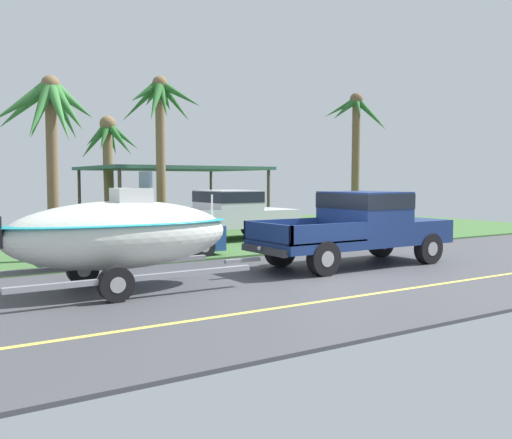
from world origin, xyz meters
The scene contains 10 objects.
ground centered at (0.00, 8.38, -0.01)m, with size 36.00×22.00×0.11m.
pickup_truck_towing centered at (1.82, 1.19, 1.04)m, with size 5.59×2.00×1.88m.
boat_on_trailer centered at (-4.65, 1.19, 1.11)m, with size 5.82×2.25×2.35m.
parked_pickup_background centered at (1.67, 7.88, 1.02)m, with size 5.95×2.17×1.82m.
parked_sedan_far centered at (-2.62, 5.25, 0.67)m, with size 4.32×1.88×1.38m.
carport_awning centered at (2.40, 13.99, 2.65)m, with size 7.30×5.80×2.76m.
palm_tree_near_left centered at (-4.82, 5.92, 3.77)m, with size 2.85×3.34×4.89m.
palm_tree_near_right centered at (-0.27, 14.64, 3.50)m, with size 2.83×2.60×4.94m.
palm_tree_mid centered at (11.19, 11.54, 4.67)m, with size 3.39×2.95×6.44m.
palm_tree_far_left centered at (0.34, 10.58, 4.65)m, with size 2.62×2.95×6.08m.
Camera 1 is at (-8.55, -9.71, 2.17)m, focal length 40.46 mm.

